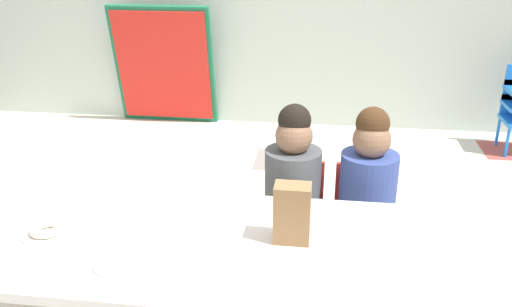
{
  "coord_description": "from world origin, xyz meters",
  "views": [
    {
      "loc": [
        0.32,
        -2.53,
        1.61
      ],
      "look_at": [
        0.06,
        -0.61,
        0.83
      ],
      "focal_mm": 38.11,
      "sensor_mm": 36.0,
      "label": 1
    }
  ],
  "objects_px": {
    "seated_child_middle_seat": "(368,185)",
    "paper_plate_center_table": "(120,263)",
    "craft_table": "(213,251)",
    "paper_bag_brown": "(292,213)",
    "paper_plate_near_edge": "(47,234)",
    "seated_child_near_camera": "(293,181)",
    "folded_activity_table": "(164,66)",
    "donut_powdered_on_plate": "(46,229)"
  },
  "relations": [
    {
      "from": "paper_plate_near_edge",
      "to": "paper_plate_center_table",
      "type": "relative_size",
      "value": 1.0
    },
    {
      "from": "craft_table",
      "to": "paper_bag_brown",
      "type": "relative_size",
      "value": 8.91
    },
    {
      "from": "seated_child_middle_seat",
      "to": "donut_powdered_on_plate",
      "type": "xyz_separation_m",
      "value": [
        -1.21,
        -0.66,
        0.05
      ]
    },
    {
      "from": "craft_table",
      "to": "paper_plate_near_edge",
      "type": "bearing_deg",
      "value": -176.35
    },
    {
      "from": "seated_child_near_camera",
      "to": "paper_bag_brown",
      "type": "relative_size",
      "value": 4.17
    },
    {
      "from": "seated_child_middle_seat",
      "to": "paper_plate_center_table",
      "type": "height_order",
      "value": "seated_child_middle_seat"
    },
    {
      "from": "donut_powdered_on_plate",
      "to": "craft_table",
      "type": "bearing_deg",
      "value": 3.65
    },
    {
      "from": "folded_activity_table",
      "to": "paper_plate_near_edge",
      "type": "height_order",
      "value": "folded_activity_table"
    },
    {
      "from": "craft_table",
      "to": "paper_plate_near_edge",
      "type": "xyz_separation_m",
      "value": [
        -0.62,
        -0.04,
        0.05
      ]
    },
    {
      "from": "paper_bag_brown",
      "to": "seated_child_middle_seat",
      "type": "bearing_deg",
      "value": 62.09
    },
    {
      "from": "paper_bag_brown",
      "to": "paper_plate_center_table",
      "type": "height_order",
      "value": "paper_bag_brown"
    },
    {
      "from": "craft_table",
      "to": "paper_bag_brown",
      "type": "height_order",
      "value": "paper_bag_brown"
    },
    {
      "from": "seated_child_middle_seat",
      "to": "paper_bag_brown",
      "type": "distance_m",
      "value": 0.67
    },
    {
      "from": "seated_child_middle_seat",
      "to": "paper_plate_center_table",
      "type": "relative_size",
      "value": 5.1
    },
    {
      "from": "paper_plate_center_table",
      "to": "donut_powdered_on_plate",
      "type": "bearing_deg",
      "value": 156.26
    },
    {
      "from": "folded_activity_table",
      "to": "paper_bag_brown",
      "type": "distance_m",
      "value": 3.23
    },
    {
      "from": "seated_child_middle_seat",
      "to": "seated_child_near_camera",
      "type": "bearing_deg",
      "value": 180.0
    },
    {
      "from": "craft_table",
      "to": "seated_child_middle_seat",
      "type": "xyz_separation_m",
      "value": [
        0.59,
        0.62,
        0.02
      ]
    },
    {
      "from": "paper_plate_center_table",
      "to": "donut_powdered_on_plate",
      "type": "xyz_separation_m",
      "value": [
        -0.34,
        0.15,
        0.02
      ]
    },
    {
      "from": "paper_bag_brown",
      "to": "seated_child_near_camera",
      "type": "bearing_deg",
      "value": 93.6
    },
    {
      "from": "craft_table",
      "to": "paper_bag_brown",
      "type": "xyz_separation_m",
      "value": [
        0.28,
        0.04,
        0.15
      ]
    },
    {
      "from": "craft_table",
      "to": "seated_child_middle_seat",
      "type": "distance_m",
      "value": 0.86
    },
    {
      "from": "seated_child_near_camera",
      "to": "seated_child_middle_seat",
      "type": "bearing_deg",
      "value": -0.0
    },
    {
      "from": "seated_child_near_camera",
      "to": "donut_powdered_on_plate",
      "type": "xyz_separation_m",
      "value": [
        -0.86,
        -0.66,
        0.05
      ]
    },
    {
      "from": "seated_child_near_camera",
      "to": "paper_bag_brown",
      "type": "distance_m",
      "value": 0.6
    },
    {
      "from": "craft_table",
      "to": "folded_activity_table",
      "type": "relative_size",
      "value": 1.8
    },
    {
      "from": "craft_table",
      "to": "seated_child_near_camera",
      "type": "height_order",
      "value": "seated_child_near_camera"
    },
    {
      "from": "seated_child_middle_seat",
      "to": "paper_plate_near_edge",
      "type": "height_order",
      "value": "seated_child_middle_seat"
    },
    {
      "from": "donut_powdered_on_plate",
      "to": "paper_bag_brown",
      "type": "bearing_deg",
      "value": 5.34
    },
    {
      "from": "paper_plate_near_edge",
      "to": "donut_powdered_on_plate",
      "type": "relative_size",
      "value": 1.5
    },
    {
      "from": "craft_table",
      "to": "seated_child_near_camera",
      "type": "distance_m",
      "value": 0.67
    },
    {
      "from": "folded_activity_table",
      "to": "paper_bag_brown",
      "type": "xyz_separation_m",
      "value": [
        1.36,
        -2.92,
        0.15
      ]
    },
    {
      "from": "seated_child_near_camera",
      "to": "paper_plate_center_table",
      "type": "relative_size",
      "value": 5.1
    },
    {
      "from": "seated_child_middle_seat",
      "to": "donut_powdered_on_plate",
      "type": "distance_m",
      "value": 1.38
    },
    {
      "from": "folded_activity_table",
      "to": "paper_plate_near_edge",
      "type": "distance_m",
      "value": 3.04
    },
    {
      "from": "paper_bag_brown",
      "to": "folded_activity_table",
      "type": "bearing_deg",
      "value": 115.0
    },
    {
      "from": "seated_child_near_camera",
      "to": "paper_bag_brown",
      "type": "xyz_separation_m",
      "value": [
        0.04,
        -0.58,
        0.14
      ]
    },
    {
      "from": "folded_activity_table",
      "to": "paper_plate_center_table",
      "type": "distance_m",
      "value": 3.25
    },
    {
      "from": "paper_plate_near_edge",
      "to": "paper_plate_center_table",
      "type": "bearing_deg",
      "value": -23.74
    },
    {
      "from": "folded_activity_table",
      "to": "paper_plate_near_edge",
      "type": "xyz_separation_m",
      "value": [
        0.46,
        -3.01,
        0.05
      ]
    },
    {
      "from": "paper_bag_brown",
      "to": "paper_plate_near_edge",
      "type": "xyz_separation_m",
      "value": [
        -0.9,
        -0.08,
        -0.11
      ]
    },
    {
      "from": "seated_child_near_camera",
      "to": "donut_powdered_on_plate",
      "type": "bearing_deg",
      "value": -142.53
    }
  ]
}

